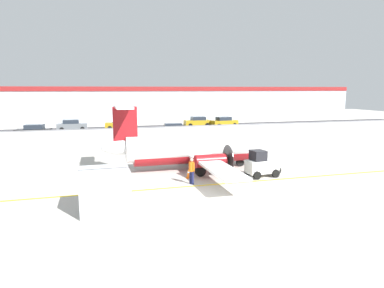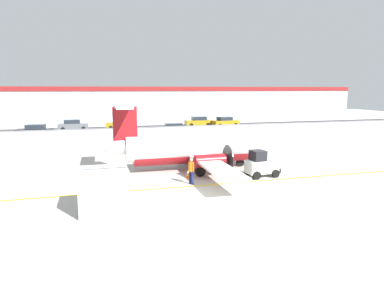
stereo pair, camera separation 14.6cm
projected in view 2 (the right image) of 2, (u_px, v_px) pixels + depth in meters
The scene contains 16 objects.
ground_plane at pixel (201, 185), 21.78m from camera, with size 140.00×140.00×0.01m.
perimeter_fence at pixel (158, 136), 36.82m from camera, with size 98.00×0.10×2.10m.
parking_lot_strip at pixel (144, 132), 47.94m from camera, with size 98.00×17.00×0.12m.
background_building at pixel (131, 104), 65.02m from camera, with size 91.00×8.10×6.50m.
commuter_airplane at pixel (199, 148), 26.02m from camera, with size 13.66×16.00×4.92m.
baggage_tug at pixel (261, 165), 23.87m from camera, with size 2.42×1.57×1.88m.
ground_crew_worker at pixel (191, 170), 21.95m from camera, with size 0.45×0.54×1.70m.
cargo_container at pixel (104, 190), 17.02m from camera, with size 2.44×2.02×2.20m.
traffic_cone_near_left at pixel (277, 168), 25.10m from camera, with size 0.36×0.36×0.64m.
traffic_cone_near_right at pixel (188, 174), 23.55m from camera, with size 0.36×0.36×0.64m.
parked_car_0 at pixel (35, 131), 42.97m from camera, with size 4.32×2.25×1.58m.
parked_car_1 at pixel (73, 125), 49.66m from camera, with size 4.25×2.10×1.58m.
parked_car_2 at pixel (121, 124), 51.15m from camera, with size 4.36×2.35×1.58m.
parked_car_3 at pixel (174, 129), 44.50m from camera, with size 4.29×2.20×1.58m.
parked_car_4 at pixel (198, 122), 55.02m from camera, with size 4.23×2.05×1.58m.
parked_car_5 at pixel (225, 122), 54.62m from camera, with size 4.38×2.40×1.58m.
Camera 2 is at (-6.17, -18.16, 6.08)m, focal length 32.00 mm.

